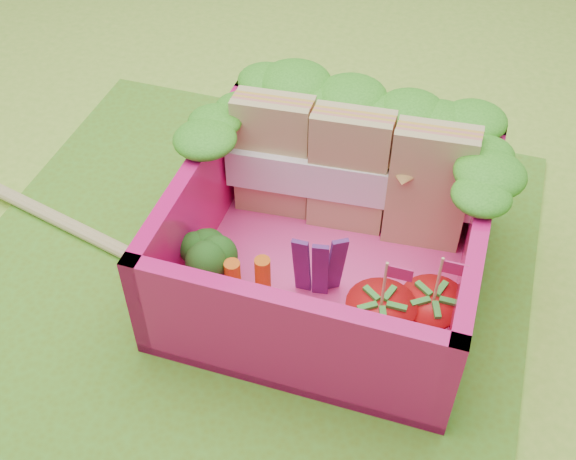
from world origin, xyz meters
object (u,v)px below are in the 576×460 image
at_px(bento_box, 329,235).
at_px(chopsticks, 42,212).
at_px(broccoli, 205,257).
at_px(sandwich_stack, 351,172).
at_px(strawberry_left, 378,326).
at_px(strawberry_right, 429,320).

relative_size(bento_box, chopsticks, 0.59).
bearing_deg(bento_box, broccoli, -151.98).
xyz_separation_m(sandwich_stack, strawberry_left, (0.30, -0.70, -0.17)).
distance_m(sandwich_stack, strawberry_left, 0.78).
distance_m(broccoli, strawberry_left, 0.80).
height_order(bento_box, broccoli, bento_box).
distance_m(bento_box, strawberry_left, 0.48).
height_order(strawberry_right, chopsticks, strawberry_right).
relative_size(strawberry_left, strawberry_right, 1.02).
distance_m(sandwich_stack, broccoli, 0.78).
distance_m(strawberry_right, chopsticks, 2.00).
xyz_separation_m(bento_box, sandwich_stack, (0.01, 0.34, 0.09)).
xyz_separation_m(broccoli, strawberry_right, (0.98, -0.00, -0.05)).
xyz_separation_m(broccoli, chopsticks, (-1.00, 0.22, -0.22)).
distance_m(bento_box, sandwich_stack, 0.35).
xyz_separation_m(sandwich_stack, broccoli, (-0.49, -0.60, -0.12)).
relative_size(bento_box, sandwich_stack, 1.12).
height_order(bento_box, strawberry_left, strawberry_left).
relative_size(bento_box, broccoli, 3.78).
bearing_deg(strawberry_right, bento_box, 152.35).
height_order(sandwich_stack, chopsticks, sandwich_stack).
bearing_deg(chopsticks, strawberry_left, -10.22).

